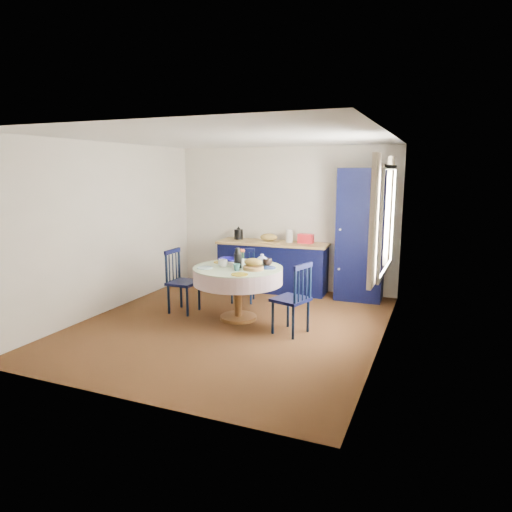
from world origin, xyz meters
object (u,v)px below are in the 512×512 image
Objects in this scene: chair_left at (181,281)px; cobalt_bowl at (228,260)px; dining_table at (239,276)px; mug_a at (223,263)px; chair_far at (243,275)px; kitchen_counter at (273,265)px; mug_c at (267,262)px; mug_d at (238,259)px; mug_b at (237,267)px; chair_right at (293,298)px; pantry_cabinet at (361,235)px.

chair_left is 0.78m from cobalt_bowl.
dining_table reaches higher than mug_a.
chair_far is (-0.32, 0.88, -0.21)m from dining_table.
dining_table is at bearing -84.17° from chair_far.
cobalt_bowl is (-0.16, -1.45, 0.34)m from kitchen_counter.
mug_a is 0.64m from mug_c.
mug_d is at bearing -64.65° from chair_left.
dining_table reaches higher than mug_b.
kitchen_counter is 2.09× the size of chair_right.
chair_left is 10.27× the size of mug_d.
chair_right is at bearing -16.60° from dining_table.
chair_far is 1.04m from mug_a.
cobalt_bowl is at bearing 139.30° from dining_table.
dining_table reaches higher than chair_far.
kitchen_counter is 2.19m from chair_right.
cobalt_bowl is (0.68, 0.22, 0.32)m from chair_left.
kitchen_counter is at bearing 95.30° from mug_b.
dining_table is at bearing -142.54° from mug_c.
mug_a is (-1.10, 0.18, 0.34)m from chair_right.
pantry_cabinet is 2.25m from cobalt_bowl.
pantry_cabinet is 1.83m from mug_c.
dining_table reaches higher than chair_left.
kitchen_counter is at bearing 86.83° from mug_d.
mug_d is (-1.07, 0.62, 0.32)m from chair_right.
chair_far is 0.98m from mug_c.
mug_c is (0.27, 0.47, 0.00)m from mug_b.
kitchen_counter reaches higher than mug_a.
chair_right is 0.83m from mug_c.
chair_far and mug_d have the same top height.
chair_left reaches higher than mug_a.
chair_right is 10.29× the size of mug_d.
cobalt_bowl is (-0.60, -0.03, -0.02)m from mug_c.
mug_b is at bearing -119.48° from mug_c.
pantry_cabinet is at bearing 48.51° from mug_a.
kitchen_counter is 1.88m from chair_left.
mug_d is at bearing -96.11° from kitchen_counter.
mug_b is at bearing -101.50° from chair_left.
chair_left is at bearing -145.64° from pantry_cabinet.
mug_a is at bearing -97.32° from chair_far.
mug_d is 0.15m from cobalt_bowl.
pantry_cabinet is at bearing 12.12° from chair_far.
chair_left reaches higher than mug_d.
pantry_cabinet is 15.73× the size of mug_a.
chair_right is at bearing -97.70° from chair_left.
chair_right is at bearing -3.68° from mug_b.
pantry_cabinet reaches higher than chair_left.
dining_table is at bearing -130.85° from pantry_cabinet.
mug_c is 0.47× the size of cobalt_bowl.
mug_b is 0.62m from mug_d.
kitchen_counter reaches higher than mug_b.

